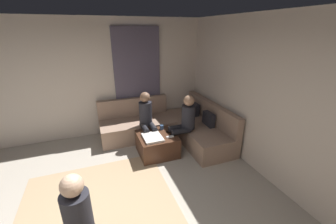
{
  "coord_description": "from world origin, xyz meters",
  "views": [
    {
      "loc": [
        2.14,
        0.22,
        2.43
      ],
      "look_at": [
        -1.63,
        1.63,
        0.85
      ],
      "focal_mm": 22.54,
      "sensor_mm": 36.0,
      "label": 1
    }
  ],
  "objects_px": {
    "person_on_couch_side": "(147,118)",
    "sectional_couch": "(171,126)",
    "ottoman": "(157,144)",
    "person_on_couch_back": "(184,121)",
    "game_remote": "(170,137)",
    "coffee_mug": "(162,127)"
  },
  "relations": [
    {
      "from": "person_on_couch_back",
      "to": "person_on_couch_side",
      "type": "height_order",
      "value": "same"
    },
    {
      "from": "ottoman",
      "to": "game_remote",
      "type": "relative_size",
      "value": 5.07
    },
    {
      "from": "person_on_couch_side",
      "to": "sectional_couch",
      "type": "bearing_deg",
      "value": -166.61
    },
    {
      "from": "ottoman",
      "to": "game_remote",
      "type": "xyz_separation_m",
      "value": [
        0.18,
        0.22,
        0.22
      ]
    },
    {
      "from": "sectional_couch",
      "to": "person_on_couch_side",
      "type": "bearing_deg",
      "value": -76.61
    },
    {
      "from": "coffee_mug",
      "to": "person_on_couch_back",
      "type": "bearing_deg",
      "value": 57.96
    },
    {
      "from": "game_remote",
      "to": "ottoman",
      "type": "bearing_deg",
      "value": -129.29
    },
    {
      "from": "sectional_couch",
      "to": "ottoman",
      "type": "bearing_deg",
      "value": -43.74
    },
    {
      "from": "ottoman",
      "to": "game_remote",
      "type": "height_order",
      "value": "game_remote"
    },
    {
      "from": "coffee_mug",
      "to": "game_remote",
      "type": "bearing_deg",
      "value": 5.71
    },
    {
      "from": "game_remote",
      "to": "person_on_couch_back",
      "type": "xyz_separation_m",
      "value": [
        -0.15,
        0.36,
        0.23
      ]
    },
    {
      "from": "game_remote",
      "to": "person_on_couch_side",
      "type": "distance_m",
      "value": 0.7
    },
    {
      "from": "ottoman",
      "to": "person_on_couch_side",
      "type": "relative_size",
      "value": 0.63
    },
    {
      "from": "sectional_couch",
      "to": "game_remote",
      "type": "bearing_deg",
      "value": -22.88
    },
    {
      "from": "sectional_couch",
      "to": "person_on_couch_side",
      "type": "distance_m",
      "value": 0.74
    },
    {
      "from": "sectional_couch",
      "to": "person_on_couch_side",
      "type": "height_order",
      "value": "person_on_couch_side"
    },
    {
      "from": "coffee_mug",
      "to": "person_on_couch_back",
      "type": "relative_size",
      "value": 0.08
    },
    {
      "from": "ottoman",
      "to": "coffee_mug",
      "type": "height_order",
      "value": "coffee_mug"
    },
    {
      "from": "game_remote",
      "to": "person_on_couch_side",
      "type": "height_order",
      "value": "person_on_couch_side"
    },
    {
      "from": "sectional_couch",
      "to": "ottoman",
      "type": "xyz_separation_m",
      "value": [
        0.55,
        -0.53,
        -0.07
      ]
    },
    {
      "from": "ottoman",
      "to": "game_remote",
      "type": "bearing_deg",
      "value": 50.71
    },
    {
      "from": "game_remote",
      "to": "person_on_couch_back",
      "type": "relative_size",
      "value": 0.12
    }
  ]
}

